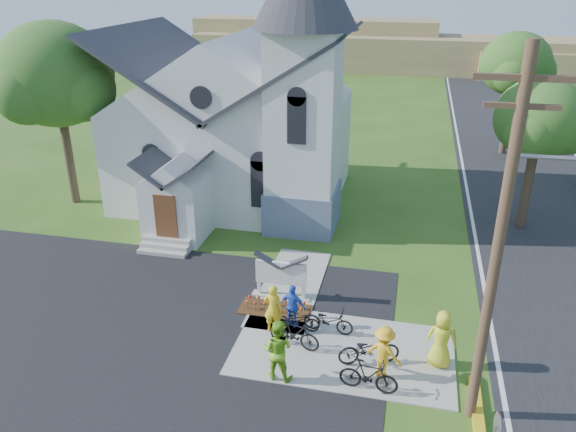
% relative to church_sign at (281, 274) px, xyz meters
% --- Properties ---
extents(ground, '(120.00, 120.00, 0.00)m').
position_rel_church_sign_xyz_m(ground, '(1.20, -3.20, -1.03)').
color(ground, '#2E5418').
rests_on(ground, ground).
extents(parking_lot, '(20.00, 16.00, 0.02)m').
position_rel_church_sign_xyz_m(parking_lot, '(-5.80, -5.20, -1.02)').
color(parking_lot, black).
rests_on(parking_lot, ground).
extents(road, '(8.00, 90.00, 0.02)m').
position_rel_church_sign_xyz_m(road, '(11.20, 11.80, -1.02)').
color(road, black).
rests_on(road, ground).
extents(sidewalk, '(7.00, 4.00, 0.05)m').
position_rel_church_sign_xyz_m(sidewalk, '(2.70, -2.70, -1.00)').
color(sidewalk, '#9D9A8E').
rests_on(sidewalk, ground).
extents(church, '(12.35, 12.00, 13.00)m').
position_rel_church_sign_xyz_m(church, '(-4.28, 9.28, 4.22)').
color(church, silver).
rests_on(church, ground).
extents(church_sign, '(2.20, 0.40, 1.70)m').
position_rel_church_sign_xyz_m(church_sign, '(0.00, 0.00, 0.00)').
color(church_sign, '#9D9A8E').
rests_on(church_sign, ground).
extents(flower_bed, '(2.60, 1.10, 0.07)m').
position_rel_church_sign_xyz_m(flower_bed, '(0.00, -0.90, -0.99)').
color(flower_bed, '#351A0E').
rests_on(flower_bed, ground).
extents(utility_pole, '(3.45, 0.28, 10.00)m').
position_rel_church_sign_xyz_m(utility_pole, '(6.56, -4.70, 4.38)').
color(utility_pole, '#4B3325').
rests_on(utility_pole, ground).
extents(tree_lot_corner, '(5.60, 5.60, 9.15)m').
position_rel_church_sign_xyz_m(tree_lot_corner, '(-12.80, 6.80, 5.58)').
color(tree_lot_corner, '#3A2820').
rests_on(tree_lot_corner, ground).
extents(tree_road_near, '(4.00, 4.00, 7.05)m').
position_rel_church_sign_xyz_m(tree_road_near, '(9.70, 8.80, 4.18)').
color(tree_road_near, '#3A2820').
rests_on(tree_road_near, ground).
extents(tree_road_mid, '(4.40, 4.40, 7.80)m').
position_rel_church_sign_xyz_m(tree_road_mid, '(10.20, 20.80, 4.75)').
color(tree_road_mid, '#3A2820').
rests_on(tree_road_mid, ground).
extents(distant_hills, '(61.00, 10.00, 5.60)m').
position_rel_church_sign_xyz_m(distant_hills, '(4.56, 53.13, 1.15)').
color(distant_hills, olive).
rests_on(distant_hills, ground).
extents(cyclist_0, '(0.66, 0.45, 1.78)m').
position_rel_church_sign_xyz_m(cyclist_0, '(0.26, -2.18, -0.09)').
color(cyclist_0, yellow).
rests_on(cyclist_0, sidewalk).
extents(bike_0, '(1.56, 0.64, 0.80)m').
position_rel_church_sign_xyz_m(bike_0, '(1.03, -1.95, -0.58)').
color(bike_0, black).
rests_on(bike_0, sidewalk).
extents(cyclist_1, '(1.02, 0.83, 1.97)m').
position_rel_church_sign_xyz_m(cyclist_1, '(0.95, -4.40, 0.01)').
color(cyclist_1, '#79BB23').
rests_on(cyclist_1, sidewalk).
extents(bike_1, '(1.78, 0.81, 1.03)m').
position_rel_church_sign_xyz_m(bike_1, '(1.14, -2.89, -0.46)').
color(bike_1, black).
rests_on(bike_1, sidewalk).
extents(cyclist_2, '(0.99, 0.58, 1.58)m').
position_rel_church_sign_xyz_m(cyclist_2, '(0.83, -1.74, -0.19)').
color(cyclist_2, blue).
rests_on(cyclist_2, sidewalk).
extents(bike_2, '(1.75, 0.74, 0.89)m').
position_rel_church_sign_xyz_m(bike_2, '(2.07, -1.81, -0.53)').
color(bike_2, black).
rests_on(bike_2, sidewalk).
extents(cyclist_3, '(1.27, 1.00, 1.71)m').
position_rel_church_sign_xyz_m(cyclist_3, '(4.01, -3.66, -0.12)').
color(cyclist_3, yellow).
rests_on(cyclist_3, sidewalk).
extents(bike_3, '(1.76, 0.63, 1.04)m').
position_rel_church_sign_xyz_m(bike_3, '(3.65, -4.40, -0.46)').
color(bike_3, black).
rests_on(bike_3, sidewalk).
extents(cyclist_4, '(0.98, 0.68, 1.91)m').
position_rel_church_sign_xyz_m(cyclist_4, '(5.67, -2.76, -0.02)').
color(cyclist_4, yellow).
rests_on(cyclist_4, sidewalk).
extents(bike_4, '(2.05, 1.28, 1.02)m').
position_rel_church_sign_xyz_m(bike_4, '(3.55, -3.15, -0.47)').
color(bike_4, black).
rests_on(bike_4, sidewalk).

